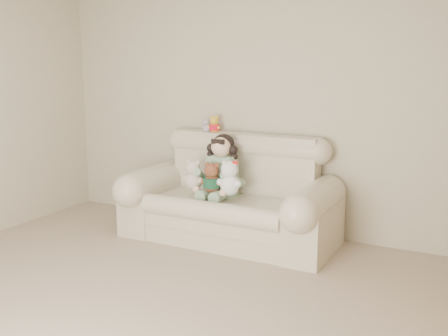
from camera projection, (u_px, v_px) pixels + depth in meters
floor at (94, 327)px, 3.55m from camera, size 5.00×5.00×0.00m
wall_back at (250, 106)px, 5.46m from camera, size 4.50×0.00×4.50m
sofa at (229, 190)px, 5.18m from camera, size 2.10×0.95×1.03m
seated_child at (222, 165)px, 5.26m from camera, size 0.45×0.52×0.64m
brown_teddy at (212, 175)px, 5.09m from camera, size 0.28×0.25×0.35m
white_cat at (230, 174)px, 5.00m from camera, size 0.31×0.27×0.40m
cream_teddy at (194, 172)px, 5.21m from camera, size 0.27×0.23×0.36m
yellow_mini_bear at (215, 123)px, 5.52m from camera, size 0.16×0.14×0.22m
grey_mini_plush at (207, 124)px, 5.57m from camera, size 0.12×0.10×0.18m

